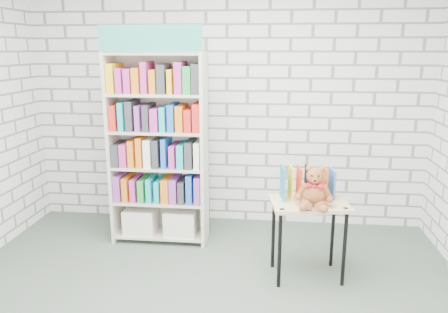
# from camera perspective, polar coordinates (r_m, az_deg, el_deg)

# --- Properties ---
(room_shell) EXTENTS (4.52, 4.02, 2.81)m
(room_shell) POSITION_cam_1_polar(r_m,az_deg,el_deg) (3.00, -3.67, 9.59)
(room_shell) COLOR silver
(room_shell) RESTS_ON ground
(bookshelf) EXTENTS (0.99, 0.39, 2.22)m
(bookshelf) POSITION_cam_1_polar(r_m,az_deg,el_deg) (4.56, -8.50, 1.16)
(bookshelf) COLOR beige
(bookshelf) RESTS_ON ground
(display_table) EXTENTS (0.72, 0.55, 0.71)m
(display_table) POSITION_cam_1_polar(r_m,az_deg,el_deg) (3.93, 11.01, -7.20)
(display_table) COLOR tan
(display_table) RESTS_ON ground
(table_books) EXTENTS (0.49, 0.27, 0.27)m
(table_books) POSITION_cam_1_polar(r_m,az_deg,el_deg) (3.95, 10.82, -3.44)
(table_books) COLOR teal
(table_books) RESTS_ON display_table
(teddy_bear) EXTENTS (0.32, 0.30, 0.35)m
(teddy_bear) POSITION_cam_1_polar(r_m,az_deg,el_deg) (3.76, 11.73, -4.36)
(teddy_bear) COLOR brown
(teddy_bear) RESTS_ON display_table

